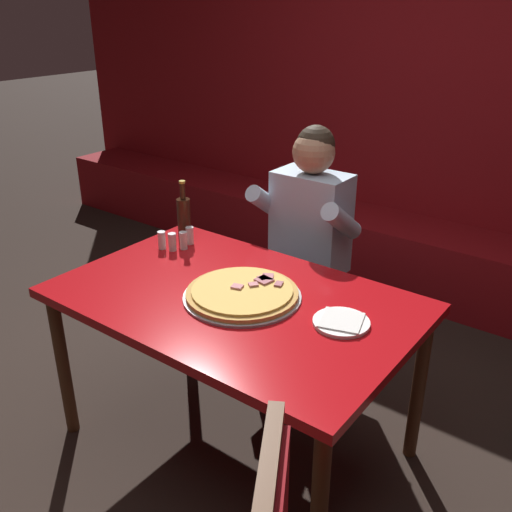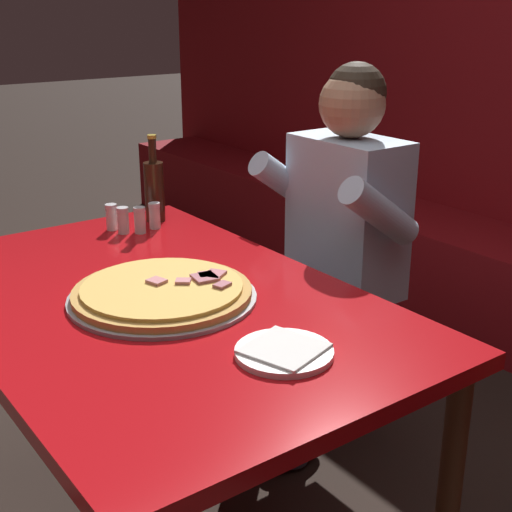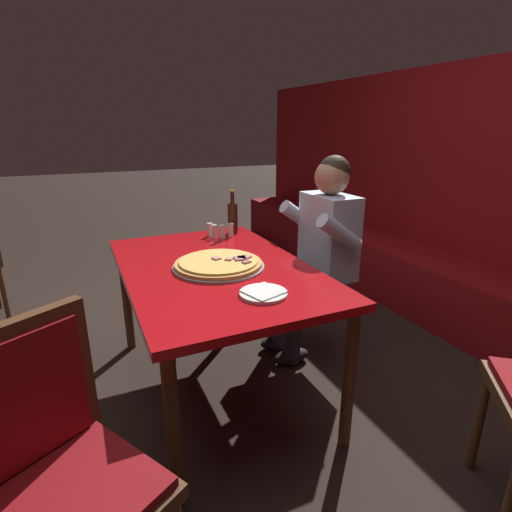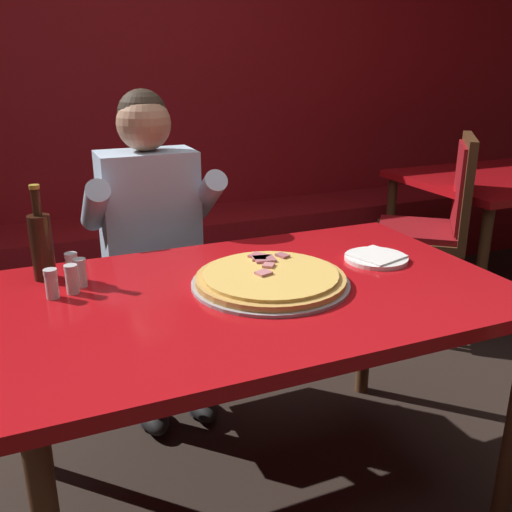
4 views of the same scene
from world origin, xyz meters
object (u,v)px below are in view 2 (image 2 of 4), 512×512
Objects in this scene: plate_white_paper at (284,352)px; shaker_red_pepper_flakes at (140,221)px; shaker_black_pepper at (112,218)px; pizza at (163,293)px; main_dining_table at (154,322)px; beer_bottle at (154,189)px; shaker_parmesan at (155,217)px; diner_seated_blue_shirt at (327,242)px; shaker_oregano at (123,222)px.

shaker_red_pepper_flakes is (-0.93, 0.15, 0.03)m from plate_white_paper.
shaker_red_pepper_flakes and shaker_black_pepper have the same top height.
shaker_black_pepper reaches higher than pizza.
pizza is 5.49× the size of shaker_red_pepper_flakes.
main_dining_table is at bearing -171.26° from plate_white_paper.
plate_white_paper is at bearing -5.20° from shaker_black_pepper.
beer_bottle is (-0.58, 0.33, 0.18)m from main_dining_table.
main_dining_table is 16.69× the size of shaker_parmesan.
beer_bottle is 3.40× the size of shaker_red_pepper_flakes.
shaker_black_pepper is at bearing 164.18° from main_dining_table.
shaker_parmesan is 0.07× the size of diner_seated_blue_shirt.
shaker_black_pepper reaches higher than plate_white_paper.
plate_white_paper is (0.45, 0.07, 0.08)m from main_dining_table.
shaker_oregano is at bearing -122.97° from shaker_red_pepper_flakes.
beer_bottle is at bearing 150.54° from main_dining_table.
shaker_black_pepper is (-0.07, -0.12, 0.00)m from shaker_parmesan.
shaker_black_pepper is at bearing 166.02° from pizza.
shaker_red_pepper_flakes is (0.09, -0.11, -0.07)m from beer_bottle.
shaker_parmesan is 1.00× the size of shaker_red_pepper_flakes.
plate_white_paper is at bearing -9.17° from shaker_red_pepper_flakes.
shaker_red_pepper_flakes is at bearing -74.88° from shaker_parmesan.
shaker_oregano is (-0.96, 0.11, 0.03)m from plate_white_paper.
beer_bottle reaches higher than pizza.
plate_white_paper is (0.41, 0.06, -0.01)m from pizza.
diner_seated_blue_shirt is at bearing 50.60° from shaker_parmesan.
shaker_red_pepper_flakes is (-0.49, 0.22, 0.11)m from main_dining_table.
shaker_black_pepper is at bearing -127.42° from diner_seated_blue_shirt.
pizza is 0.37× the size of diner_seated_blue_shirt.
beer_bottle is at bearing 92.80° from shaker_black_pepper.
shaker_black_pepper is at bearing -145.69° from shaker_red_pepper_flakes.
beer_bottle is 0.18m from shaker_oregano.
plate_white_paper is at bearing 7.92° from pizza.
shaker_oregano is at bearing 163.35° from pizza.
diner_seated_blue_shirt is at bearing 101.29° from main_dining_table.
beer_bottle is (-1.03, 0.26, 0.10)m from plate_white_paper.
shaker_parmesan is at bearing 150.64° from main_dining_table.
beer_bottle is at bearing 149.83° from shaker_parmesan.
shaker_oregano is at bearing 161.20° from main_dining_table.
shaker_black_pepper is at bearing 174.80° from plate_white_paper.
shaker_parmesan and shaker_black_pepper have the same top height.
pizza reaches higher than main_dining_table.
shaker_black_pepper is 1.00× the size of shaker_oregano.
shaker_parmesan is 0.57m from diner_seated_blue_shirt.
shaker_black_pepper is 0.06m from shaker_oregano.
shaker_red_pepper_flakes is 0.07× the size of diner_seated_blue_shirt.
shaker_red_pepper_flakes is at bearing 57.03° from shaker_oregano.
shaker_parmesan reaches higher than plate_white_paper.
diner_seated_blue_shirt reaches higher than shaker_oregano.
shaker_black_pepper is (-0.57, 0.16, 0.11)m from main_dining_table.
shaker_red_pepper_flakes is 0.05m from shaker_oregano.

